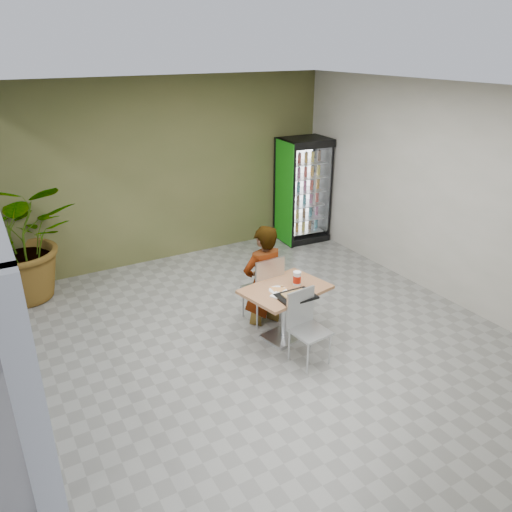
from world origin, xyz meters
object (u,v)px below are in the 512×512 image
(soda_cup, at_px, (297,279))
(potted_plant, at_px, (22,240))
(seated_woman, at_px, (263,285))
(cafeteria_tray, at_px, (296,296))
(beverage_fridge, at_px, (303,190))
(chair_far, at_px, (266,285))
(chair_near, at_px, (305,321))
(dining_table, at_px, (285,302))

(soda_cup, distance_m, potted_plant, 4.19)
(seated_woman, distance_m, cafeteria_tray, 0.83)
(soda_cup, height_order, beverage_fridge, beverage_fridge)
(seated_woman, xyz_separation_m, beverage_fridge, (2.34, 2.42, 0.44))
(beverage_fridge, xyz_separation_m, potted_plant, (-5.11, 0.01, -0.06))
(beverage_fridge, bearing_deg, cafeteria_tray, -121.74)
(chair_far, bearing_deg, potted_plant, -43.98)
(chair_near, xyz_separation_m, beverage_fridge, (2.37, 3.48, 0.46))
(chair_far, height_order, potted_plant, potted_plant)
(cafeteria_tray, height_order, potted_plant, potted_plant)
(chair_near, distance_m, seated_woman, 1.07)
(potted_plant, bearing_deg, seated_woman, -41.25)
(soda_cup, relative_size, potted_plant, 0.10)
(dining_table, relative_size, chair_near, 1.29)
(dining_table, distance_m, soda_cup, 0.35)
(seated_woman, relative_size, beverage_fridge, 0.86)
(chair_far, xyz_separation_m, chair_near, (-0.04, -1.01, -0.05))
(seated_woman, bearing_deg, soda_cup, 108.81)
(beverage_fridge, height_order, potted_plant, beverage_fridge)
(soda_cup, bearing_deg, seated_woman, 110.92)
(chair_far, bearing_deg, beverage_fridge, -135.40)
(chair_far, bearing_deg, soda_cup, 110.68)
(chair_far, relative_size, soda_cup, 5.43)
(seated_woman, relative_size, soda_cup, 9.32)
(soda_cup, bearing_deg, chair_near, -113.42)
(chair_far, relative_size, potted_plant, 0.53)
(chair_far, relative_size, seated_woman, 0.58)
(dining_table, distance_m, chair_far, 0.48)
(chair_far, bearing_deg, cafeteria_tray, 87.21)
(chair_far, distance_m, soda_cup, 0.56)
(dining_table, height_order, cafeteria_tray, cafeteria_tray)
(cafeteria_tray, bearing_deg, potted_plant, 130.47)
(seated_woman, distance_m, beverage_fridge, 3.39)
(soda_cup, bearing_deg, potted_plant, 135.16)
(seated_woman, bearing_deg, dining_table, 90.29)
(dining_table, height_order, potted_plant, potted_plant)
(dining_table, bearing_deg, soda_cup, 1.75)
(chair_near, relative_size, potted_plant, 0.49)
(chair_near, height_order, potted_plant, potted_plant)
(soda_cup, bearing_deg, dining_table, -178.25)
(chair_near, bearing_deg, cafeteria_tray, 78.37)
(chair_far, height_order, seated_woman, seated_woman)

